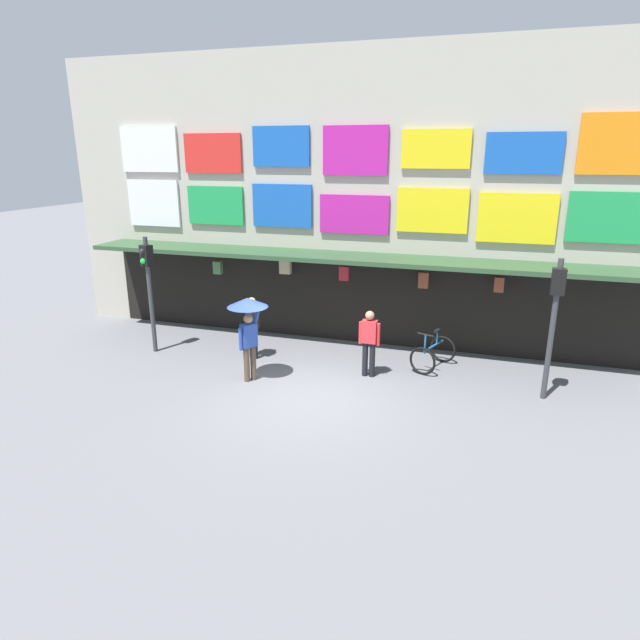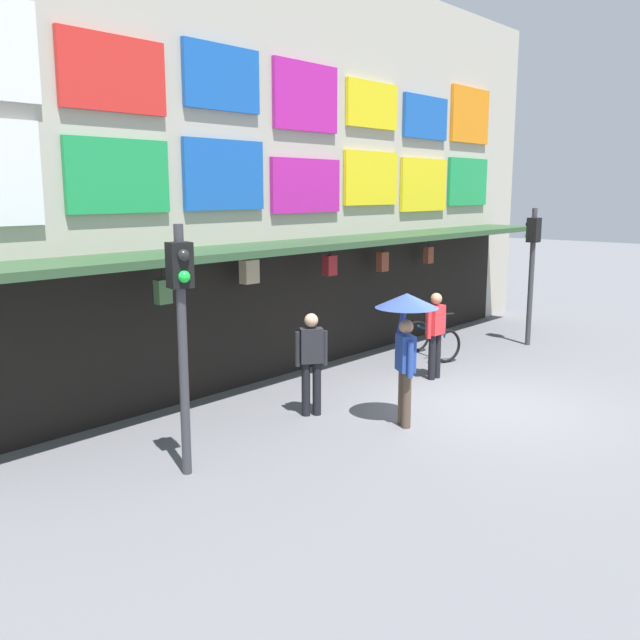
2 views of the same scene
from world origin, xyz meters
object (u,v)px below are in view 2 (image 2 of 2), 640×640
pedestrian_with_umbrella (406,322)px  pedestrian_in_yellow (435,331)px  traffic_light_near (182,310)px  bicycle_parked (431,340)px  pedestrian_in_blue (311,358)px  traffic_light_far (532,254)px

pedestrian_with_umbrella → pedestrian_in_yellow: bearing=22.8°
traffic_light_near → bicycle_parked: (7.52, 1.06, -1.75)m
bicycle_parked → pedestrian_with_umbrella: (-4.14, -2.11, 1.25)m
pedestrian_in_yellow → pedestrian_in_blue: same height
traffic_light_far → pedestrian_in_yellow: size_ratio=1.90×
traffic_light_far → pedestrian_with_umbrella: traffic_light_far is taller
pedestrian_in_yellow → pedestrian_in_blue: 3.25m
traffic_light_near → pedestrian_with_umbrella: bearing=-17.3°
pedestrian_in_blue → pedestrian_with_umbrella: bearing=-68.8°
traffic_light_far → pedestrian_with_umbrella: size_ratio=1.54×
bicycle_parked → pedestrian_in_yellow: (-1.46, -0.99, 0.55)m
pedestrian_with_umbrella → pedestrian_in_yellow: (2.68, 1.12, -0.69)m
bicycle_parked → pedestrian_in_blue: bearing=-171.7°
traffic_light_far → bicycle_parked: bearing=158.1°
pedestrian_in_yellow → pedestrian_in_blue: size_ratio=1.00×
pedestrian_in_yellow → traffic_light_far: bearing=-0.7°
pedestrian_in_blue → bicycle_parked: bearing=8.3°
pedestrian_in_yellow → bicycle_parked: bearing=34.1°
bicycle_parked → pedestrian_with_umbrella: size_ratio=0.65×
traffic_light_near → bicycle_parked: 7.79m
pedestrian_in_yellow → traffic_light_near: bearing=-179.3°
pedestrian_with_umbrella → pedestrian_in_yellow: size_ratio=1.24×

